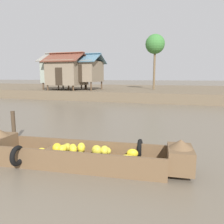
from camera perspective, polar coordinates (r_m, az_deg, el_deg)
The scene contains 8 objects.
ground_plane at distance 10.75m, azimuth 6.34°, elevation -3.33°, with size 300.00×300.00×0.00m, color #665B4C.
riverbank_strip at distance 29.17m, azimuth 13.78°, elevation 5.26°, with size 160.00×20.00×0.92m, color brown.
banana_boat at distance 5.85m, azimuth -7.75°, elevation -11.00°, with size 5.61×2.03×0.86m.
stilt_house_left at distance 25.50m, azimuth -12.39°, elevation 10.55°, with size 4.72×4.01×4.14m.
stilt_house_mid_left at distance 24.54m, azimuth -11.68°, elevation 10.22°, with size 4.12×4.02×4.03m.
stilt_house_mid_right at distance 24.66m, azimuth -6.97°, elevation 10.70°, with size 3.71×4.02×3.98m.
palm_tree_mid at distance 25.68m, azimuth 11.26°, elevation 16.97°, with size 2.14×2.14×6.10m.
mooring_post at distance 8.74m, azimuth -24.47°, elevation -3.33°, with size 0.14×0.14×1.10m, color #423323.
Camera 1 is at (2.06, -0.29, 2.32)m, focal length 34.76 mm.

